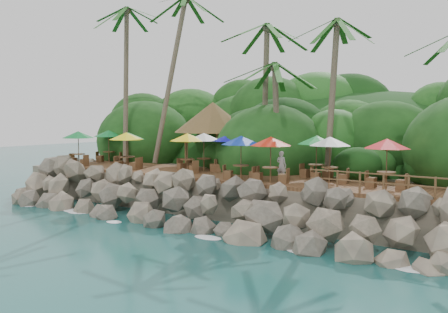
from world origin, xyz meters
The scene contains 12 objects.
ground centered at (0.00, 0.00, 0.00)m, with size 140.00×140.00×0.00m, color #19514F.
land_base centered at (0.00, 16.00, 1.05)m, with size 32.00×25.20×2.10m, color gray.
jungle_hill centered at (0.00, 23.50, 0.00)m, with size 44.80×28.00×15.40m, color #143811.
seawall centered at (0.00, 2.00, 1.15)m, with size 29.00×4.00×2.30m, color gray, non-canonical shape.
terrace centered at (0.00, 6.00, 2.20)m, with size 26.00×5.00×0.20m, color brown.
jungle_foliage centered at (0.00, 15.00, 0.00)m, with size 44.00×16.00×12.00m, color #143811, non-canonical shape.
foam_line centered at (0.00, 0.30, 0.03)m, with size 25.20×0.80×0.06m.
palms centered at (0.67, 8.81, 11.89)m, with size 29.37×7.52×13.76m.
palapa centered at (-3.85, 10.08, 5.79)m, with size 5.67×5.67×4.60m.
dining_clusters centered at (-1.17, 5.72, 4.36)m, with size 24.08×5.16×2.48m.
railing centered at (11.04, 3.65, 2.91)m, with size 8.30×0.10×1.00m.
waiter centered at (4.22, 5.58, 3.12)m, with size 0.60×0.39×1.64m, color silver.
Camera 1 is at (17.10, -18.45, 5.91)m, focal length 39.04 mm.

